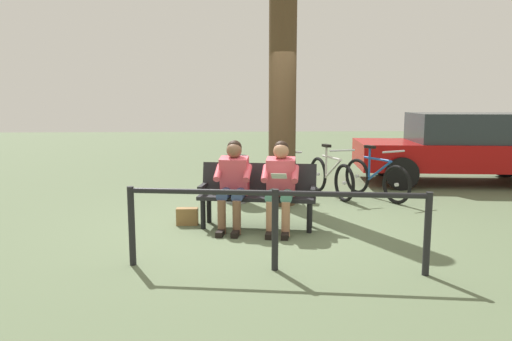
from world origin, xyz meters
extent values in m
plane|color=#566647|center=(0.00, 0.00, 0.00)|extent=(40.00, 40.00, 0.00)
cube|color=black|center=(-0.04, 0.05, 0.42)|extent=(1.65, 0.73, 0.05)
cube|color=black|center=(-0.07, -0.14, 0.66)|extent=(1.60, 0.43, 0.42)
cube|color=black|center=(-0.78, 0.19, 0.56)|extent=(0.13, 0.40, 0.05)
cube|color=black|center=(0.71, -0.09, 0.56)|extent=(0.13, 0.40, 0.05)
cylinder|color=black|center=(-0.71, 0.35, 0.20)|extent=(0.07, 0.07, 0.40)
cylinder|color=black|center=(0.70, 0.08, 0.20)|extent=(0.07, 0.07, 0.40)
cylinder|color=black|center=(-0.78, 0.02, 0.20)|extent=(0.07, 0.07, 0.40)
cylinder|color=black|center=(0.64, -0.25, 0.20)|extent=(0.07, 0.07, 0.40)
cube|color=#D84C59|center=(-0.36, 0.09, 0.71)|extent=(0.43, 0.37, 0.55)
sphere|color=#A87554|center=(-0.36, 0.11, 1.06)|extent=(0.21, 0.21, 0.21)
sphere|color=black|center=(-0.36, 0.08, 1.10)|extent=(0.20, 0.20, 0.20)
cylinder|color=#4C8C7A|center=(-0.42, 0.31, 0.49)|extent=(0.22, 0.42, 0.15)
cylinder|color=#A87554|center=(-0.38, 0.50, 0.23)|extent=(0.11, 0.11, 0.45)
cube|color=black|center=(-0.36, 0.60, 0.04)|extent=(0.13, 0.23, 0.07)
cylinder|color=#D84C59|center=(-0.53, 0.25, 0.77)|extent=(0.15, 0.32, 0.23)
cylinder|color=#4C8C7A|center=(-0.22, 0.27, 0.49)|extent=(0.22, 0.42, 0.15)
cylinder|color=#A87554|center=(-0.19, 0.47, 0.23)|extent=(0.11, 0.11, 0.45)
cube|color=black|center=(-0.17, 0.56, 0.04)|extent=(0.13, 0.23, 0.07)
cylinder|color=#D84C59|center=(-0.14, 0.17, 0.77)|extent=(0.15, 0.32, 0.23)
cube|color=silver|center=(-0.30, 0.39, 0.77)|extent=(0.22, 0.16, 0.09)
cube|color=#D84C59|center=(0.27, -0.03, 0.71)|extent=(0.43, 0.37, 0.55)
sphere|color=brown|center=(0.27, -0.01, 1.06)|extent=(0.21, 0.21, 0.21)
sphere|color=black|center=(0.27, -0.04, 1.10)|extent=(0.20, 0.20, 0.20)
cylinder|color=#334772|center=(0.21, 0.19, 0.49)|extent=(0.22, 0.42, 0.15)
cylinder|color=brown|center=(0.25, 0.38, 0.23)|extent=(0.11, 0.11, 0.45)
cube|color=black|center=(0.26, 0.48, 0.04)|extent=(0.13, 0.23, 0.07)
cylinder|color=#D84C59|center=(0.09, 0.13, 0.77)|extent=(0.15, 0.32, 0.23)
cylinder|color=#334772|center=(0.40, 0.15, 0.49)|extent=(0.22, 0.42, 0.15)
cylinder|color=brown|center=(0.44, 0.35, 0.23)|extent=(0.11, 0.11, 0.45)
cube|color=black|center=(0.46, 0.44, 0.04)|extent=(0.13, 0.23, 0.07)
cylinder|color=#D84C59|center=(0.49, 0.05, 0.77)|extent=(0.15, 0.32, 0.23)
cube|color=olive|center=(0.94, -0.14, 0.12)|extent=(0.30, 0.15, 0.24)
cylinder|color=#4C3823|center=(-0.53, -1.42, 1.88)|extent=(0.45, 0.45, 3.76)
cylinder|color=slate|center=(0.24, -1.61, 0.39)|extent=(0.39, 0.39, 0.78)
cylinder|color=black|center=(0.24, -1.61, 0.79)|extent=(0.41, 0.41, 0.03)
torus|color=black|center=(-2.47, -1.33, 0.33)|extent=(0.33, 0.62, 0.66)
cylinder|color=silver|center=(-2.47, -1.33, 0.33)|extent=(0.07, 0.08, 0.06)
torus|color=black|center=(-2.04, -2.26, 0.33)|extent=(0.33, 0.62, 0.66)
cylinder|color=silver|center=(-2.04, -2.26, 0.33)|extent=(0.07, 0.08, 0.06)
cylinder|color=#1E519E|center=(-2.25, -1.80, 0.71)|extent=(0.30, 0.59, 0.04)
cylinder|color=#1E519E|center=(-2.29, -1.72, 0.51)|extent=(0.29, 0.56, 0.43)
cylinder|color=#1E519E|center=(-2.17, -1.96, 0.63)|extent=(0.04, 0.04, 0.55)
cube|color=black|center=(-2.17, -1.96, 0.91)|extent=(0.17, 0.24, 0.05)
cylinder|color=#B2B2B7|center=(-2.42, -1.43, 0.88)|extent=(0.45, 0.23, 0.03)
torus|color=black|center=(-1.63, -1.55, 0.33)|extent=(0.24, 0.65, 0.66)
cylinder|color=silver|center=(-1.63, -1.55, 0.33)|extent=(0.06, 0.07, 0.06)
torus|color=black|center=(-1.35, -2.53, 0.33)|extent=(0.24, 0.65, 0.66)
cylinder|color=silver|center=(-1.35, -2.53, 0.33)|extent=(0.06, 0.07, 0.06)
cylinder|color=silver|center=(-1.49, -2.04, 0.71)|extent=(0.21, 0.62, 0.04)
cylinder|color=silver|center=(-1.51, -1.96, 0.51)|extent=(0.20, 0.58, 0.43)
cylinder|color=silver|center=(-1.44, -2.22, 0.63)|extent=(0.04, 0.04, 0.55)
cube|color=black|center=(-1.44, -2.22, 0.91)|extent=(0.15, 0.24, 0.05)
cylinder|color=#B2B2B7|center=(-1.60, -1.65, 0.88)|extent=(0.47, 0.16, 0.03)
torus|color=black|center=(-0.60, -1.35, 0.33)|extent=(0.21, 0.66, 0.66)
cylinder|color=silver|center=(-0.60, -1.35, 0.33)|extent=(0.06, 0.07, 0.06)
torus|color=black|center=(-0.84, -2.34, 0.33)|extent=(0.21, 0.66, 0.66)
cylinder|color=silver|center=(-0.84, -2.34, 0.33)|extent=(0.06, 0.07, 0.06)
cylinder|color=#337238|center=(-0.72, -1.85, 0.71)|extent=(0.19, 0.62, 0.04)
cylinder|color=#337238|center=(-0.70, -1.77, 0.51)|extent=(0.18, 0.59, 0.43)
cylinder|color=#337238|center=(-0.77, -2.03, 0.63)|extent=(0.04, 0.04, 0.55)
cube|color=black|center=(-0.77, -2.03, 0.91)|extent=(0.14, 0.23, 0.05)
cylinder|color=#B2B2B7|center=(-0.63, -1.45, 0.88)|extent=(0.47, 0.14, 0.03)
cylinder|color=black|center=(-1.63, 1.95, 0.42)|extent=(0.07, 0.07, 0.85)
cylinder|color=black|center=(-0.13, 1.72, 0.42)|extent=(0.07, 0.07, 0.85)
cylinder|color=black|center=(1.37, 1.50, 0.42)|extent=(0.07, 0.07, 0.85)
cylinder|color=black|center=(-0.13, 1.72, 0.81)|extent=(3.01, 0.51, 0.06)
cube|color=#A50C0C|center=(-4.47, -3.33, 0.59)|extent=(4.39, 2.30, 0.55)
cube|color=#262D33|center=(-4.67, -3.31, 1.17)|extent=(2.49, 1.92, 0.60)
cylinder|color=black|center=(-3.01, -2.60, 0.32)|extent=(0.66, 0.30, 0.64)
cylinder|color=black|center=(-3.23, -4.39, 0.32)|extent=(0.66, 0.30, 0.64)
cylinder|color=black|center=(-5.94, -4.06, 0.32)|extent=(0.66, 0.30, 0.64)
camera|label=1|loc=(0.30, 6.45, 1.74)|focal=33.51mm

